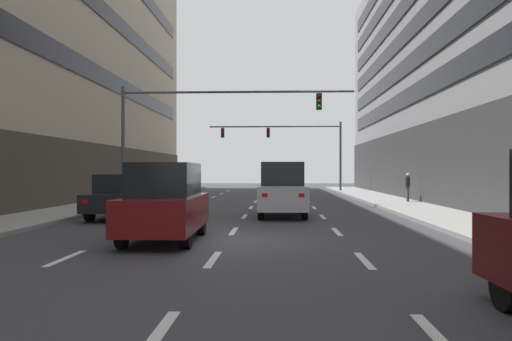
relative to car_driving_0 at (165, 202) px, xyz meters
name	(u,v)px	position (x,y,z in m)	size (l,w,h in m)	color
ground_plane	(227,240)	(1.62, 0.31, -1.03)	(120.00, 120.00, 0.00)	#38383D
lane_stripe_l1_s3	(66,258)	(-1.55, -2.69, -1.03)	(0.16, 2.00, 0.01)	silver
lane_stripe_l1_s4	(132,230)	(-1.55, 2.31, -1.03)	(0.16, 2.00, 0.01)	silver
lane_stripe_l1_s5	(167,216)	(-1.55, 7.31, -1.03)	(0.16, 2.00, 0.01)	silver
lane_stripe_l1_s6	(189,207)	(-1.55, 12.31, -1.03)	(0.16, 2.00, 0.01)	silver
lane_stripe_l1_s7	(203,201)	(-1.55, 17.31, -1.03)	(0.16, 2.00, 0.01)	silver
lane_stripe_l1_s8	(214,197)	(-1.55, 22.31, -1.03)	(0.16, 2.00, 0.01)	silver
lane_stripe_l1_s9	(222,194)	(-1.55, 27.31, -1.03)	(0.16, 2.00, 0.01)	silver
lane_stripe_l1_s10	(228,191)	(-1.55, 32.31, -1.03)	(0.16, 2.00, 0.01)	silver
lane_stripe_l2_s2	(157,336)	(1.62, -7.69, -1.03)	(0.16, 2.00, 0.01)	silver
lane_stripe_l2_s3	(213,259)	(1.62, -2.69, -1.03)	(0.16, 2.00, 0.01)	silver
lane_stripe_l2_s4	(234,231)	(1.62, 2.31, -1.03)	(0.16, 2.00, 0.01)	silver
lane_stripe_l2_s5	(244,216)	(1.62, 7.31, -1.03)	(0.16, 2.00, 0.01)	silver
lane_stripe_l2_s6	(251,207)	(1.62, 12.31, -1.03)	(0.16, 2.00, 0.01)	silver
lane_stripe_l2_s7	(255,201)	(1.62, 17.31, -1.03)	(0.16, 2.00, 0.01)	silver
lane_stripe_l2_s8	(259,197)	(1.62, 22.31, -1.03)	(0.16, 2.00, 0.01)	silver
lane_stripe_l2_s9	(261,194)	(1.62, 27.31, -1.03)	(0.16, 2.00, 0.01)	silver
lane_stripe_l2_s10	(263,191)	(1.62, 32.31, -1.03)	(0.16, 2.00, 0.01)	silver
lane_stripe_l3_s2	(440,340)	(4.78, -7.69, -1.03)	(0.16, 2.00, 0.01)	silver
lane_stripe_l3_s3	(364,260)	(4.78, -2.69, -1.03)	(0.16, 2.00, 0.01)	silver
lane_stripe_l3_s4	(337,232)	(4.78, 2.31, -1.03)	(0.16, 2.00, 0.01)	silver
lane_stripe_l3_s5	(323,217)	(4.78, 7.31, -1.03)	(0.16, 2.00, 0.01)	silver
lane_stripe_l3_s6	(314,208)	(4.78, 12.31, -1.03)	(0.16, 2.00, 0.01)	silver
lane_stripe_l3_s7	(308,202)	(4.78, 17.31, -1.03)	(0.16, 2.00, 0.01)	silver
lane_stripe_l3_s8	(304,197)	(4.78, 22.31, -1.03)	(0.16, 2.00, 0.01)	silver
lane_stripe_l3_s9	(301,194)	(4.78, 27.31, -1.03)	(0.16, 2.00, 0.01)	silver
lane_stripe_l3_s10	(298,191)	(4.78, 32.31, -1.03)	(0.16, 2.00, 0.01)	silver
car_driving_0	(165,202)	(0.00, 0.00, 0.00)	(1.86, 4.31, 2.07)	black
car_driving_1	(123,197)	(-3.07, 6.35, -0.18)	(1.92, 4.59, 1.72)	black
car_driving_2	(282,189)	(3.14, 7.41, 0.06)	(1.95, 4.57, 2.20)	black
car_driving_3	(281,183)	(3.20, 29.35, -0.21)	(1.97, 4.49, 1.67)	black
traffic_signal_0	(199,117)	(-1.13, 12.95, 3.59)	(12.08, 0.35, 6.11)	#4C4C51
traffic_signal_1	(292,140)	(4.14, 30.94, 3.49)	(11.42, 0.35, 5.92)	#4C4C51
pedestrian_0	(408,185)	(10.19, 15.40, 0.02)	(0.31, 0.50, 1.58)	#383D59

